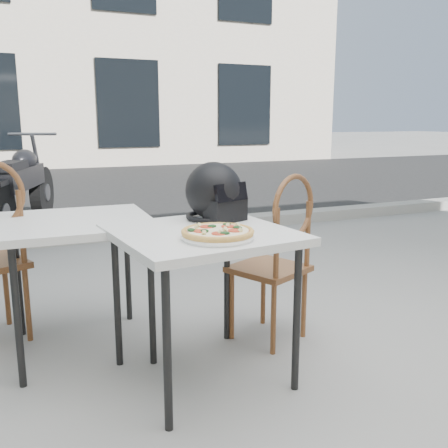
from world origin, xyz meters
name	(u,v)px	position (x,y,z in m)	size (l,w,h in m)	color
ground	(290,358)	(0.00, 0.00, 0.00)	(80.00, 80.00, 0.00)	gray
street_asphalt	(87,188)	(0.00, 7.00, 0.00)	(30.00, 8.00, 0.00)	black
curb	(143,230)	(0.00, 3.00, 0.06)	(30.00, 0.25, 0.12)	gray
building_across	(44,39)	(0.00, 13.99, 3.50)	(16.00, 6.06, 7.00)	beige
cafe_table_main	(202,244)	(-0.47, 0.01, 0.65)	(0.82, 0.82, 0.71)	silver
plate	(218,237)	(-0.47, -0.17, 0.72)	(0.34, 0.34, 0.02)	white
pizza	(218,232)	(-0.47, -0.17, 0.74)	(0.39, 0.39, 0.04)	gold
helmet	(215,194)	(-0.32, 0.22, 0.84)	(0.36, 0.36, 0.28)	black
cafe_chair_main	(279,250)	(0.04, 0.21, 0.52)	(0.47, 0.47, 0.93)	brown
cafe_table_side	(77,231)	(-0.95, 0.54, 0.64)	(0.76, 0.76, 0.70)	silver
motorcycle	(22,189)	(-1.13, 3.78, 0.46)	(0.83, 2.04, 1.05)	black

